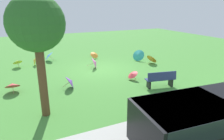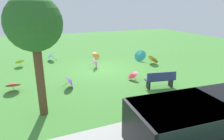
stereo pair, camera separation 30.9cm
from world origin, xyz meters
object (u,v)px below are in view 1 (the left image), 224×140
parasol_yellow_0 (34,60)px  parasol_teal_0 (138,55)px  parasol_red_0 (12,85)px  park_bench (161,79)px  parasol_red_1 (132,74)px  parasol_purple_0 (71,81)px  parasol_blue_0 (49,56)px  shade_tree (36,25)px  parasol_yellow_1 (17,62)px  parasol_pink_0 (95,62)px  parasol_orange_0 (95,55)px  van_dark (204,119)px  parasol_orange_1 (152,58)px

parasol_yellow_0 → parasol_teal_0: 7.88m
parasol_red_0 → park_bench: bearing=159.9°
parasol_red_1 → parasol_purple_0: bearing=-4.1°
park_bench → parasol_blue_0: 9.32m
shade_tree → parasol_blue_0: bearing=-98.9°
parasol_yellow_0 → parasol_yellow_1: bearing=1.7°
parasol_teal_0 → parasol_red_0: bearing=16.5°
parasol_blue_0 → parasol_yellow_1: size_ratio=1.44×
parasol_red_0 → parasol_pink_0: parasol_pink_0 is taller
parasol_orange_0 → van_dark: bearing=86.5°
parasol_orange_1 → parasol_red_1: size_ratio=1.53×
parasol_red_0 → parasol_orange_0: bearing=-142.2°
parasol_blue_0 → parasol_teal_0: bearing=156.6°
park_bench → parasol_yellow_1: size_ratio=2.18×
parasol_blue_0 → parasol_purple_0: (-0.25, 6.18, -0.07)m
parasol_blue_0 → parasol_pink_0: bearing=128.9°
shade_tree → parasol_yellow_1: size_ratio=6.04×
van_dark → park_bench: van_dark is taller
parasol_purple_0 → parasol_orange_1: (-6.74, -2.15, 0.03)m
park_bench → parasol_orange_1: (-2.37, -4.06, -0.06)m
park_bench → parasol_red_0: 7.61m
park_bench → parasol_teal_0: (-1.89, -5.28, -0.03)m
parasol_red_1 → park_bench: bearing=114.6°
park_bench → parasol_orange_0: (1.05, -7.34, -0.13)m
parasol_red_0 → parasol_orange_1: size_ratio=0.76×
parasol_red_0 → parasol_purple_0: size_ratio=0.93×
parasol_yellow_0 → parasol_teal_0: bearing=165.3°
parasol_pink_0 → park_bench: bearing=112.1°
parasol_red_0 → parasol_orange_1: 9.63m
van_dark → parasol_blue_0: van_dark is taller
parasol_red_0 → parasol_pink_0: size_ratio=0.81×
shade_tree → parasol_yellow_0: size_ratio=5.79×
parasol_purple_0 → parasol_yellow_1: 5.89m
van_dark → parasol_purple_0: van_dark is taller
park_bench → parasol_pink_0: (1.94, -4.78, -0.06)m
parasol_red_0 → parasol_yellow_0: bearing=-106.8°
van_dark → parasol_pink_0: van_dark is taller
parasol_red_0 → parasol_yellow_1: 4.64m
park_bench → parasol_yellow_1: bearing=-46.5°
parasol_yellow_0 → parasol_pink_0: 4.54m
van_dark → shade_tree: bearing=-43.4°
shade_tree → parasol_orange_1: size_ratio=4.79×
van_dark → parasol_orange_0: bearing=-93.5°
parasol_orange_0 → parasol_red_1: 5.69m
parasol_orange_1 → parasol_pink_0: bearing=-9.4°
parasol_red_0 → parasol_orange_0: 7.72m
shade_tree → parasol_red_1: bearing=-158.6°
parasol_red_1 → parasol_yellow_1: bearing=-42.5°
park_bench → parasol_pink_0: size_ratio=1.84×
van_dark → parasol_blue_0: bearing=-77.1°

